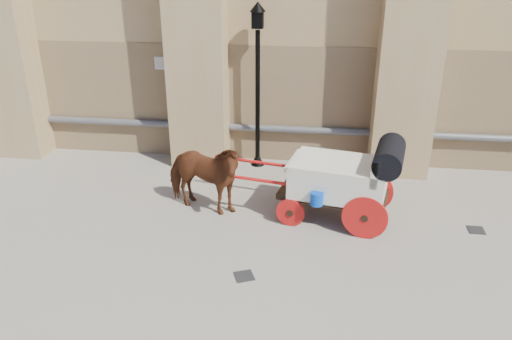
# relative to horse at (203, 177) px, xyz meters

# --- Properties ---
(ground) EXTENTS (90.00, 90.00, 0.00)m
(ground) POSITION_rel_horse_xyz_m (0.33, -0.94, -0.80)
(ground) COLOR slate
(ground) RESTS_ON ground
(horse) EXTENTS (2.07, 1.40, 1.60)m
(horse) POSITION_rel_horse_xyz_m (0.00, 0.00, 0.00)
(horse) COLOR brown
(horse) RESTS_ON ground
(carriage) EXTENTS (4.23, 1.87, 1.79)m
(carriage) POSITION_rel_horse_xyz_m (2.94, 0.01, 0.17)
(carriage) COLOR black
(carriage) RESTS_ON ground
(street_lamp) EXTENTS (0.38, 0.38, 4.06)m
(street_lamp) POSITION_rel_horse_xyz_m (0.82, 2.63, 1.37)
(street_lamp) COLOR black
(street_lamp) RESTS_ON ground
(drain_grate_near) EXTENTS (0.42, 0.42, 0.01)m
(drain_grate_near) POSITION_rel_horse_xyz_m (1.21, -2.23, -0.79)
(drain_grate_near) COLOR black
(drain_grate_near) RESTS_ON ground
(drain_grate_far) EXTENTS (0.33, 0.33, 0.01)m
(drain_grate_far) POSITION_rel_horse_xyz_m (5.58, -0.10, -0.79)
(drain_grate_far) COLOR black
(drain_grate_far) RESTS_ON ground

